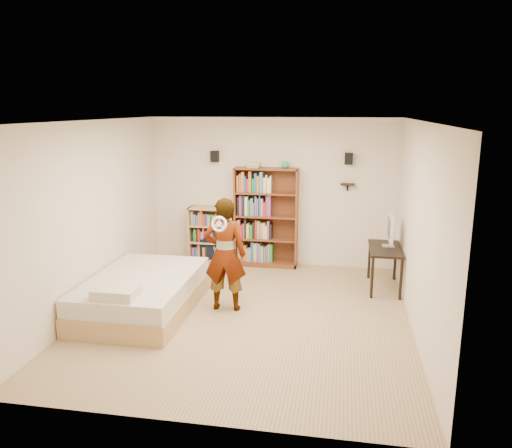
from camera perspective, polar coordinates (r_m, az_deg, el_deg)
The scene contains 14 objects.
ground at distance 7.16m, azimuth -1.05°, elevation -10.45°, with size 4.50×5.00×0.01m, color tan.
room_shell at distance 6.65m, azimuth -1.12°, elevation 3.58°, with size 4.52×5.02×2.71m.
crown_molding at distance 6.56m, azimuth -1.15°, elevation 11.43°, with size 4.50×5.00×0.06m.
speaker_left at distance 9.17m, azimuth -4.74°, elevation 7.71°, with size 0.14×0.12×0.20m, color black.
speaker_right at distance 8.88m, azimuth 10.55°, elevation 7.35°, with size 0.14×0.12×0.20m, color black.
wall_shelf at distance 8.95m, azimuth 10.43°, elevation 4.49°, with size 0.25×0.16×0.03m, color black.
tall_bookshelf at distance 9.09m, azimuth 1.17°, elevation 0.73°, with size 1.15×0.33×1.82m, color brown, non-canonical shape.
low_bookshelf at distance 9.39m, azimuth -5.09°, elevation -1.29°, with size 0.84×0.32×1.06m, color tan, non-canonical shape.
computer_desk at distance 8.33m, azimuth 14.45°, elevation -4.90°, with size 0.50×1.01×0.69m, color black, non-canonical shape.
imac at distance 8.26m, azimuth 14.96°, elevation -0.78°, with size 0.10×0.51×0.51m, color silver, non-canonical shape.
daybed at distance 7.42m, azimuth -12.86°, elevation -7.27°, with size 1.42×2.18×0.64m, color silver, non-canonical shape.
person at distance 7.14m, azimuth -3.56°, elevation -3.49°, with size 0.60×0.40×1.65m, color black.
wii_wheel at distance 6.72m, azimuth -4.23°, elevation -0.01°, with size 0.22×0.22×0.04m, color silver.
navy_bag at distance 9.48m, azimuth -5.59°, elevation -2.94°, with size 0.36×0.23×0.49m, color black, non-canonical shape.
Camera 1 is at (1.25, -6.44, 2.88)m, focal length 35.00 mm.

